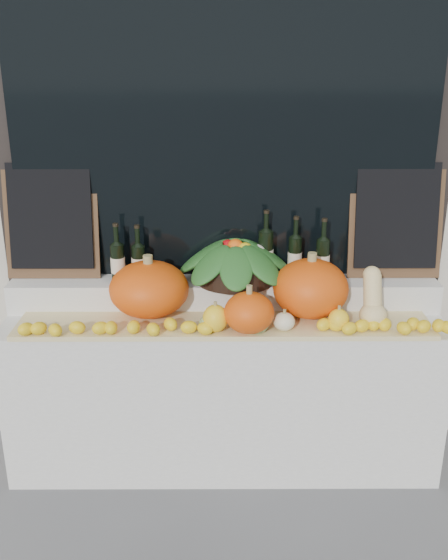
# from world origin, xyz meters

# --- Properties ---
(storefront_facade) EXTENTS (7.00, 0.94, 4.50)m
(storefront_facade) POSITION_xyz_m (0.00, 2.25, 2.25)
(storefront_facade) COLOR beige
(storefront_facade) RESTS_ON ground
(display_sill) EXTENTS (2.30, 0.55, 0.88)m
(display_sill) POSITION_xyz_m (0.00, 1.52, 0.44)
(display_sill) COLOR silver
(display_sill) RESTS_ON ground
(rear_tier) EXTENTS (2.30, 0.25, 0.16)m
(rear_tier) POSITION_xyz_m (0.00, 1.68, 0.96)
(rear_tier) COLOR silver
(rear_tier) RESTS_ON display_sill
(straw_bedding) EXTENTS (2.10, 0.32, 0.02)m
(straw_bedding) POSITION_xyz_m (0.00, 1.40, 0.89)
(straw_bedding) COLOR tan
(straw_bedding) RESTS_ON display_sill
(pumpkin_left) EXTENTS (0.47, 0.47, 0.29)m
(pumpkin_left) POSITION_xyz_m (-0.39, 1.51, 1.05)
(pumpkin_left) COLOR #E6510C
(pumpkin_left) RESTS_ON straw_bedding
(pumpkin_right) EXTENTS (0.43, 0.43, 0.30)m
(pumpkin_right) POSITION_xyz_m (0.44, 1.49, 1.06)
(pumpkin_right) COLOR #E6510C
(pumpkin_right) RESTS_ON straw_bedding
(pumpkin_center) EXTENTS (0.27, 0.27, 0.20)m
(pumpkin_center) POSITION_xyz_m (0.12, 1.30, 1.01)
(pumpkin_center) COLOR #E6510C
(pumpkin_center) RESTS_ON straw_bedding
(butternut_squash) EXTENTS (0.14, 0.20, 0.29)m
(butternut_squash) POSITION_xyz_m (0.74, 1.39, 1.03)
(butternut_squash) COLOR #E7CA87
(butternut_squash) RESTS_ON straw_bedding
(decorative_gourds) EXTENTS (0.74, 0.14, 0.16)m
(decorative_gourds) POSITION_xyz_m (0.16, 1.31, 0.96)
(decorative_gourds) COLOR #2B5F1C
(decorative_gourds) RESTS_ON straw_bedding
(lemon_heap) EXTENTS (2.20, 0.16, 0.06)m
(lemon_heap) POSITION_xyz_m (0.00, 1.29, 0.94)
(lemon_heap) COLOR yellow
(lemon_heap) RESTS_ON straw_bedding
(produce_bowl) EXTENTS (0.64, 0.64, 0.24)m
(produce_bowl) POSITION_xyz_m (0.06, 1.66, 1.15)
(produce_bowl) COLOR black
(produce_bowl) RESTS_ON rear_tier
(wine_bottle_far_left) EXTENTS (0.08, 0.08, 0.32)m
(wine_bottle_far_left) POSITION_xyz_m (-0.56, 1.65, 1.15)
(wine_bottle_far_left) COLOR black
(wine_bottle_far_left) RESTS_ON rear_tier
(wine_bottle_near_left) EXTENTS (0.08, 0.08, 0.31)m
(wine_bottle_near_left) POSITION_xyz_m (-0.45, 1.66, 1.14)
(wine_bottle_near_left) COLOR black
(wine_bottle_near_left) RESTS_ON rear_tier
(wine_bottle_tall) EXTENTS (0.08, 0.08, 0.38)m
(wine_bottle_tall) POSITION_xyz_m (0.22, 1.69, 1.18)
(wine_bottle_tall) COLOR black
(wine_bottle_tall) RESTS_ON rear_tier
(wine_bottle_near_right) EXTENTS (0.08, 0.08, 0.34)m
(wine_bottle_near_right) POSITION_xyz_m (0.38, 1.70, 1.16)
(wine_bottle_near_right) COLOR black
(wine_bottle_near_right) RESTS_ON rear_tier
(wine_bottle_far_right) EXTENTS (0.08, 0.08, 0.35)m
(wine_bottle_far_right) POSITION_xyz_m (0.52, 1.65, 1.16)
(wine_bottle_far_right) COLOR black
(wine_bottle_far_right) RESTS_ON rear_tier
(chalkboard_left) EXTENTS (0.50, 0.13, 0.62)m
(chalkboard_left) POSITION_xyz_m (-0.92, 1.74, 1.36)
(chalkboard_left) COLOR #4C331E
(chalkboard_left) RESTS_ON rear_tier
(chalkboard_right) EXTENTS (0.50, 0.13, 0.62)m
(chalkboard_right) POSITION_xyz_m (0.92, 1.74, 1.36)
(chalkboard_right) COLOR #4C331E
(chalkboard_right) RESTS_ON rear_tier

